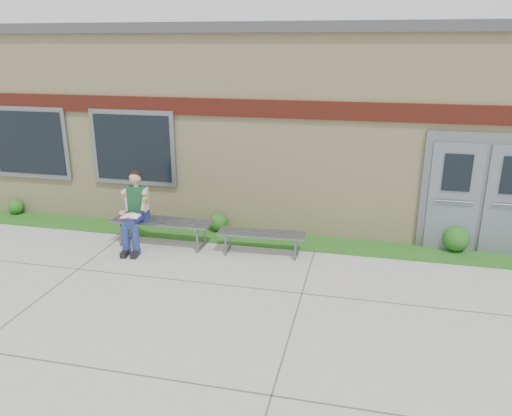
# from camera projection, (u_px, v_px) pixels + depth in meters

# --- Properties ---
(ground) EXTENTS (80.00, 80.00, 0.00)m
(ground) POSITION_uv_depth(u_px,v_px,m) (234.00, 302.00, 7.74)
(ground) COLOR #9E9E99
(ground) RESTS_ON ground
(grass_strip) EXTENTS (16.00, 0.80, 0.02)m
(grass_strip) POSITION_uv_depth(u_px,v_px,m) (268.00, 240.00, 10.14)
(grass_strip) COLOR #155117
(grass_strip) RESTS_ON ground
(school_building) EXTENTS (16.20, 6.22, 4.20)m
(school_building) POSITION_uv_depth(u_px,v_px,m) (295.00, 114.00, 12.61)
(school_building) COLOR beige
(school_building) RESTS_ON ground
(bench_left) EXTENTS (1.98, 0.55, 0.51)m
(bench_left) POSITION_uv_depth(u_px,v_px,m) (162.00, 226.00, 9.81)
(bench_left) COLOR slate
(bench_left) RESTS_ON ground
(bench_right) EXTENTS (1.67, 0.55, 0.43)m
(bench_right) POSITION_uv_depth(u_px,v_px,m) (262.00, 237.00, 9.40)
(bench_right) COLOR slate
(bench_right) RESTS_ON ground
(girl) EXTENTS (0.57, 0.92, 1.52)m
(girl) POSITION_uv_depth(u_px,v_px,m) (135.00, 209.00, 9.56)
(girl) COLOR navy
(girl) RESTS_ON ground
(shrub_west) EXTENTS (0.34, 0.34, 0.34)m
(shrub_west) POSITION_uv_depth(u_px,v_px,m) (16.00, 207.00, 11.61)
(shrub_west) COLOR #155117
(shrub_west) RESTS_ON grass_strip
(shrub_mid) EXTENTS (0.39, 0.39, 0.39)m
(shrub_mid) POSITION_uv_depth(u_px,v_px,m) (218.00, 222.00, 10.55)
(shrub_mid) COLOR #155117
(shrub_mid) RESTS_ON grass_strip
(shrub_east) EXTENTS (0.49, 0.49, 0.49)m
(shrub_east) POSITION_uv_depth(u_px,v_px,m) (456.00, 239.00, 9.52)
(shrub_east) COLOR #155117
(shrub_east) RESTS_ON grass_strip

